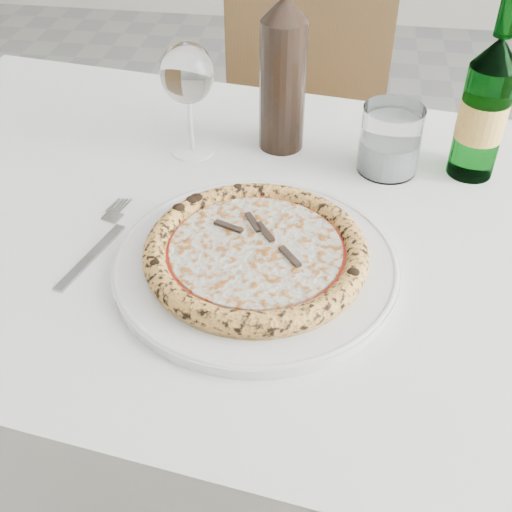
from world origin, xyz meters
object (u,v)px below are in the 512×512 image
Objects in this scene: dining_table at (266,274)px; plate at (256,263)px; pizza at (256,252)px; wine_glass at (187,76)px; wine_bottle at (283,73)px; beer_bottle at (484,109)px; chair_far at (302,97)px; tumbler at (390,144)px.

plate is at bearing -90.00° from dining_table.
plate is at bearing -19.36° from pizza.
plate is 2.00× the size of wine_glass.
wine_bottle is at bearing 91.11° from plate.
beer_bottle is 0.29m from wine_bottle.
wine_bottle reaches higher than dining_table.
chair_far is 0.96m from pizza.
pizza is at bearing -136.87° from beer_bottle.
wine_bottle reaches higher than plate.
plate is 0.30m from tumbler.
chair_far is 2.63× the size of plate.
chair_far reaches higher than plate.
wine_bottle is (-0.29, 0.04, 0.02)m from beer_bottle.
wine_bottle is at bearing 91.66° from dining_table.
dining_table is at bearing -135.74° from tumbler.
tumbler is at bearing 57.97° from pizza.
beer_bottle is (0.28, 0.27, 0.10)m from plate.
wine_bottle is (-0.17, 0.05, 0.08)m from tumbler.
dining_table is 4.93× the size of wine_bottle.
plate is 0.02m from pizza.
tumbler is 0.35× the size of wine_bottle.
plate is (0.02, -0.93, 0.23)m from chair_far.
wine_bottle is (-0.01, 0.30, 0.10)m from pizza.
plate is at bearing -61.67° from wine_glass.
pizza is (-0.00, 0.00, 0.02)m from plate.
tumbler reaches higher than pizza.
chair_far is 5.27× the size of wine_glass.
chair_far is at bearing 91.30° from pizza.
tumbler is at bearing -15.58° from wine_bottle.
wine_glass is 0.62× the size of wine_bottle.
pizza is at bearing -90.01° from dining_table.
wine_bottle is (0.14, 0.04, -0.00)m from wine_glass.
tumbler is (0.18, -0.67, 0.27)m from chair_far.
wine_bottle reaches higher than beer_bottle.
wine_glass is (-0.14, 0.16, 0.22)m from dining_table.
plate is 0.32m from wine_bottle.
tumbler is at bearing 44.26° from dining_table.
chair_far is at bearing 79.77° from wine_glass.
dining_table is 0.15m from plate.
dining_table is 0.84m from chair_far.
plate is 1.36× the size of beer_bottle.
chair_far is 3.57× the size of beer_bottle.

